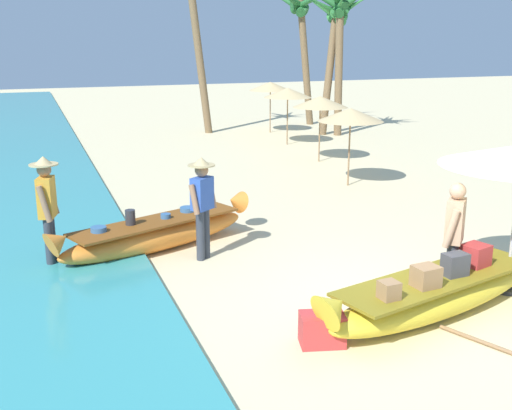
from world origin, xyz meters
TOP-DOWN VIEW (x-y plane):
  - ground_plane at (0.00, 0.00)m, footprint 80.00×80.00m
  - boat_yellow_foreground at (0.33, -0.52)m, footprint 4.07×1.71m
  - boat_orange_midground at (-2.63, 3.33)m, footprint 3.83×2.00m
  - person_vendor_hatted at (-2.00, 2.62)m, footprint 0.55×0.48m
  - person_tourist_customer at (0.79, -0.18)m, footprint 0.53×0.53m
  - person_vendor_assistant at (-4.38, 3.05)m, footprint 0.44×0.59m
  - parasol_row_0 at (2.79, 6.47)m, footprint 1.60×1.60m
  - parasol_row_1 at (3.44, 9.46)m, footprint 1.60×1.60m
  - parasol_row_2 at (3.73, 12.53)m, footprint 1.60×1.60m
  - parasol_row_3 at (4.20, 15.29)m, footprint 1.60×1.60m
  - palm_tree_tall_inland at (6.21, 13.79)m, footprint 2.44×2.68m
  - palm_tree_mid_cluster at (6.13, 16.83)m, footprint 2.73×2.94m
  - palm_tree_far_behind at (6.22, 14.15)m, footprint 2.63×2.76m
  - cooler_box at (-1.48, -0.76)m, footprint 0.60×0.47m

SIDE VIEW (x-z plane):
  - ground_plane at x=0.00m, z-range 0.00..0.00m
  - cooler_box at x=-1.48m, z-range 0.00..0.39m
  - boat_orange_midground at x=-2.63m, z-range -0.11..0.70m
  - boat_yellow_foreground at x=0.33m, z-range -0.11..0.74m
  - person_tourist_customer at x=0.79m, z-range 0.11..1.79m
  - person_vendor_hatted at x=-2.00m, z-range 0.14..1.85m
  - person_vendor_assistant at x=-4.38m, z-range 0.14..1.95m
  - parasol_row_0 at x=2.79m, z-range 0.79..2.70m
  - parasol_row_1 at x=3.44m, z-range 0.79..2.70m
  - parasol_row_2 at x=3.73m, z-range 0.79..2.70m
  - parasol_row_3 at x=4.20m, z-range 0.79..2.70m
  - palm_tree_far_behind at x=6.22m, z-range 1.58..6.66m
  - palm_tree_mid_cluster at x=6.13m, z-range 1.59..6.99m
  - palm_tree_tall_inland at x=6.21m, z-range 1.68..7.09m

